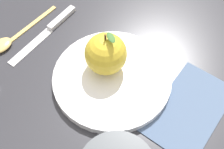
{
  "coord_description": "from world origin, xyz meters",
  "views": [
    {
      "loc": [
        0.14,
        -0.31,
        0.48
      ],
      "look_at": [
        0.04,
        -0.01,
        0.02
      ],
      "focal_mm": 47.51,
      "sensor_mm": 36.0,
      "label": 1
    }
  ],
  "objects_px": {
    "spoon": "(8,41)",
    "knife": "(50,29)",
    "dinner_plate": "(112,78)",
    "linen_napkin": "(190,109)",
    "apple": "(106,54)"
  },
  "relations": [
    {
      "from": "spoon",
      "to": "knife",
      "type": "bearing_deg",
      "value": 41.42
    },
    {
      "from": "dinner_plate",
      "to": "spoon",
      "type": "relative_size",
      "value": 1.27
    },
    {
      "from": "dinner_plate",
      "to": "knife",
      "type": "relative_size",
      "value": 1.18
    },
    {
      "from": "linen_napkin",
      "to": "spoon",
      "type": "bearing_deg",
      "value": 173.95
    },
    {
      "from": "apple",
      "to": "spoon",
      "type": "distance_m",
      "value": 0.22
    },
    {
      "from": "linen_napkin",
      "to": "knife",
      "type": "bearing_deg",
      "value": 162.57
    },
    {
      "from": "apple",
      "to": "linen_napkin",
      "type": "distance_m",
      "value": 0.18
    },
    {
      "from": "dinner_plate",
      "to": "spoon",
      "type": "xyz_separation_m",
      "value": [
        -0.24,
        0.02,
        -0.0
      ]
    },
    {
      "from": "dinner_plate",
      "to": "apple",
      "type": "relative_size",
      "value": 2.49
    },
    {
      "from": "linen_napkin",
      "to": "dinner_plate",
      "type": "bearing_deg",
      "value": 173.65
    },
    {
      "from": "knife",
      "to": "linen_napkin",
      "type": "xyz_separation_m",
      "value": [
        0.32,
        -0.1,
        -0.0
      ]
    },
    {
      "from": "knife",
      "to": "linen_napkin",
      "type": "distance_m",
      "value": 0.34
    },
    {
      "from": "apple",
      "to": "linen_napkin",
      "type": "bearing_deg",
      "value": -11.36
    },
    {
      "from": "apple",
      "to": "spoon",
      "type": "height_order",
      "value": "apple"
    },
    {
      "from": "apple",
      "to": "linen_napkin",
      "type": "height_order",
      "value": "apple"
    }
  ]
}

